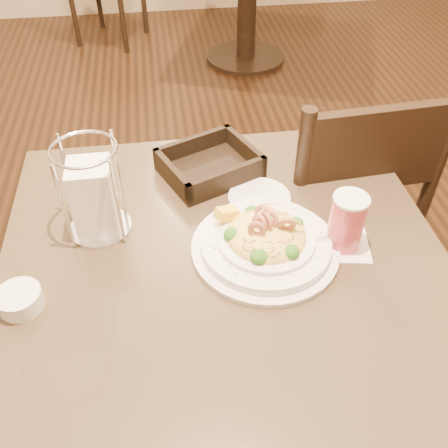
{
  "coord_description": "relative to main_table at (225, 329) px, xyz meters",
  "views": [
    {
      "loc": [
        -0.1,
        -0.68,
        1.46
      ],
      "look_at": [
        0.0,
        0.02,
        0.82
      ],
      "focal_mm": 40.0,
      "sensor_mm": 36.0,
      "label": 1
    }
  ],
  "objects": [
    {
      "name": "bread_basket",
      "position": [
        0.0,
        0.29,
        0.25
      ],
      "size": [
        0.26,
        0.24,
        0.06
      ],
      "rotation": [
        0.0,
        0.0,
        0.41
      ],
      "color": "black",
      "rests_on": "main_table"
    },
    {
      "name": "ground",
      "position": [
        0.0,
        0.0,
        -0.5
      ],
      "size": [
        7.0,
        7.0,
        0.0
      ],
      "primitive_type": "plane",
      "color": "black",
      "rests_on": "ground"
    },
    {
      "name": "napkin_caddy",
      "position": [
        -0.25,
        0.13,
        0.32
      ],
      "size": [
        0.13,
        0.13,
        0.21
      ],
      "rotation": [
        0.0,
        0.0,
        -0.11
      ],
      "color": "silver",
      "rests_on": "main_table"
    },
    {
      "name": "main_table",
      "position": [
        0.0,
        0.0,
        0.0
      ],
      "size": [
        0.9,
        0.9,
        0.74
      ],
      "color": "black",
      "rests_on": "ground"
    },
    {
      "name": "side_plate",
      "position": [
        0.1,
        0.18,
        0.24
      ],
      "size": [
        0.17,
        0.17,
        0.01
      ],
      "primitive_type": "cylinder",
      "rotation": [
        0.0,
        0.0,
        -0.2
      ],
      "color": "white",
      "rests_on": "main_table"
    },
    {
      "name": "dining_chair_near",
      "position": [
        0.38,
        0.37,
        -0.01
      ],
      "size": [
        0.45,
        0.45,
        0.93
      ],
      "rotation": [
        0.0,
        0.0,
        3.21
      ],
      "color": "black",
      "rests_on": "ground"
    },
    {
      "name": "drink_glass",
      "position": [
        0.24,
        0.01,
        0.29
      ],
      "size": [
        0.13,
        0.13,
        0.12
      ],
      "rotation": [
        0.0,
        0.0,
        -0.18
      ],
      "color": "white",
      "rests_on": "main_table"
    },
    {
      "name": "pasta_bowl",
      "position": [
        0.08,
        0.02,
        0.26
      ],
      "size": [
        0.33,
        0.3,
        0.1
      ],
      "rotation": [
        0.0,
        0.0,
        0.13
      ],
      "color": "white",
      "rests_on": "main_table"
    },
    {
      "name": "butter_ramekin",
      "position": [
        -0.38,
        -0.06,
        0.25
      ],
      "size": [
        0.11,
        0.11,
        0.04
      ],
      "primitive_type": "cylinder",
      "rotation": [
        0.0,
        0.0,
        -0.41
      ],
      "color": "white",
      "rests_on": "main_table"
    }
  ]
}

